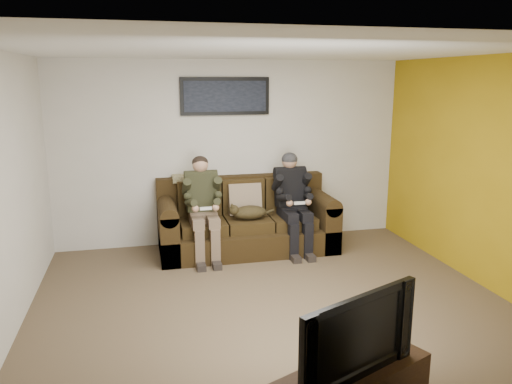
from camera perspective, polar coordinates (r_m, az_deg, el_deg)
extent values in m
plane|color=brown|center=(5.43, 1.87, -12.66)|extent=(5.00, 5.00, 0.00)
plane|color=silver|center=(4.91, 2.10, 15.88)|extent=(5.00, 5.00, 0.00)
plane|color=beige|center=(7.18, -2.75, 4.50)|extent=(5.00, 0.00, 5.00)
plane|color=beige|center=(2.99, 13.48, -7.88)|extent=(5.00, 0.00, 5.00)
plane|color=beige|center=(4.99, -26.92, -0.58)|extent=(0.00, 4.50, 4.50)
plane|color=beige|center=(6.15, 25.07, 1.90)|extent=(0.00, 4.50, 4.50)
plane|color=#AB8711|center=(6.15, 25.00, 1.90)|extent=(0.00, 4.50, 4.50)
cube|color=black|center=(6.98, -1.04, -5.33)|extent=(2.40, 1.04, 0.33)
cube|color=black|center=(7.23, -1.75, -0.64)|extent=(2.40, 0.22, 0.65)
cube|color=black|center=(6.79, -10.01, -4.59)|extent=(0.24, 1.04, 0.65)
cube|color=black|center=(7.23, 7.37, -3.44)|extent=(0.24, 1.04, 0.65)
cylinder|color=black|center=(6.70, -10.12, -1.92)|extent=(0.24, 1.04, 0.24)
cylinder|color=black|center=(7.14, 7.44, -0.92)|extent=(0.24, 1.04, 0.24)
cube|color=#34250F|center=(6.76, -6.11, -3.88)|extent=(0.60, 0.65, 0.15)
cube|color=#34250F|center=(6.97, -6.49, -0.67)|extent=(0.60, 0.15, 0.48)
cube|color=#34250F|center=(6.86, -0.95, -3.56)|extent=(0.60, 0.65, 0.15)
cube|color=#34250F|center=(7.07, -1.50, -0.41)|extent=(0.60, 0.15, 0.48)
cube|color=#34250F|center=(7.01, 4.01, -3.22)|extent=(0.60, 0.65, 0.15)
cube|color=#34250F|center=(7.22, 3.32, -0.15)|extent=(0.60, 0.15, 0.48)
cube|color=#8D765C|center=(6.96, -1.29, -0.81)|extent=(0.46, 0.22, 0.45)
cube|color=#B5B185|center=(7.03, -7.56, 1.60)|extent=(0.49, 0.24, 0.09)
cube|color=brown|center=(6.69, -6.10, -2.76)|extent=(0.36, 0.30, 0.14)
cube|color=#2A2B1A|center=(6.71, -6.27, -0.06)|extent=(0.40, 0.30, 0.53)
cylinder|color=#2A2B1A|center=(6.68, -6.33, 1.73)|extent=(0.44, 0.18, 0.18)
sphere|color=tan|center=(6.68, -6.39, 3.11)|extent=(0.21, 0.21, 0.21)
cube|color=brown|center=(6.49, -6.75, -3.36)|extent=(0.15, 0.42, 0.13)
cube|color=brown|center=(6.51, -5.00, -3.25)|extent=(0.15, 0.42, 0.13)
cube|color=brown|center=(6.39, -6.47, -6.43)|extent=(0.12, 0.13, 0.48)
cube|color=brown|center=(6.41, -4.68, -6.31)|extent=(0.12, 0.13, 0.48)
cube|color=black|center=(6.38, -6.34, -8.36)|extent=(0.11, 0.26, 0.08)
cube|color=black|center=(6.41, -4.54, -8.23)|extent=(0.11, 0.26, 0.08)
cylinder|color=#2A2B1A|center=(6.60, -7.94, 0.56)|extent=(0.11, 0.30, 0.28)
cylinder|color=#2A2B1A|center=(6.65, -4.50, 0.73)|extent=(0.11, 0.30, 0.28)
cylinder|color=#2A2B1A|center=(6.42, -7.44, -1.22)|extent=(0.14, 0.32, 0.15)
cylinder|color=#2A2B1A|center=(6.47, -4.44, -1.06)|extent=(0.14, 0.32, 0.15)
sphere|color=tan|center=(6.32, -6.95, -1.90)|extent=(0.09, 0.09, 0.09)
sphere|color=tan|center=(6.36, -4.62, -1.77)|extent=(0.09, 0.09, 0.09)
cube|color=white|center=(6.32, -5.76, -1.88)|extent=(0.15, 0.04, 0.03)
ellipsoid|color=black|center=(6.69, -6.41, 3.38)|extent=(0.22, 0.22, 0.17)
cube|color=black|center=(6.94, 4.11, -2.13)|extent=(0.36, 0.30, 0.14)
cube|color=black|center=(6.96, 3.91, 0.46)|extent=(0.40, 0.30, 0.53)
cylinder|color=black|center=(6.94, 3.88, 2.19)|extent=(0.44, 0.18, 0.18)
sphere|color=#A5785C|center=(6.93, 3.86, 3.52)|extent=(0.21, 0.21, 0.21)
cube|color=black|center=(6.73, 3.80, -2.70)|extent=(0.15, 0.42, 0.13)
cube|color=black|center=(6.79, 5.42, -2.59)|extent=(0.15, 0.42, 0.13)
cube|color=black|center=(6.64, 4.27, -5.64)|extent=(0.12, 0.13, 0.48)
cube|color=black|center=(6.70, 5.91, -5.50)|extent=(0.12, 0.13, 0.48)
cube|color=black|center=(6.63, 4.45, -7.49)|extent=(0.11, 0.26, 0.08)
cube|color=black|center=(6.69, 6.10, -7.34)|extent=(0.11, 0.26, 0.08)
cylinder|color=black|center=(6.82, 2.49, 1.07)|extent=(0.11, 0.30, 0.28)
cylinder|color=black|center=(6.94, 5.67, 1.22)|extent=(0.11, 0.30, 0.28)
cylinder|color=black|center=(6.66, 3.23, -0.64)|extent=(0.14, 0.32, 0.15)
cylinder|color=black|center=(6.76, 6.00, -0.48)|extent=(0.14, 0.32, 0.15)
sphere|color=#A5785C|center=(6.57, 3.86, -1.28)|extent=(0.09, 0.09, 0.09)
sphere|color=#A5785C|center=(6.65, 6.00, -1.15)|extent=(0.09, 0.09, 0.09)
cube|color=white|center=(6.59, 4.99, -1.26)|extent=(0.15, 0.04, 0.03)
ellipsoid|color=black|center=(6.93, 3.86, 3.76)|extent=(0.22, 0.22, 0.19)
ellipsoid|color=#44371A|center=(6.73, -0.74, -2.36)|extent=(0.47, 0.26, 0.19)
sphere|color=#44371A|center=(6.64, -2.54, -2.08)|extent=(0.14, 0.14, 0.14)
cone|color=#44371A|center=(6.59, -2.66, -1.58)|extent=(0.04, 0.04, 0.04)
cone|color=#44371A|center=(6.65, -2.77, -1.44)|extent=(0.04, 0.04, 0.04)
cylinder|color=#44371A|center=(6.84, 1.13, -2.42)|extent=(0.26, 0.13, 0.08)
cube|color=black|center=(7.06, -3.55, 10.87)|extent=(1.25, 0.04, 0.52)
cube|color=black|center=(7.03, -3.51, 10.87)|extent=(1.15, 0.01, 0.42)
imported|color=black|center=(3.47, 10.49, -15.43)|extent=(0.99, 0.53, 0.59)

